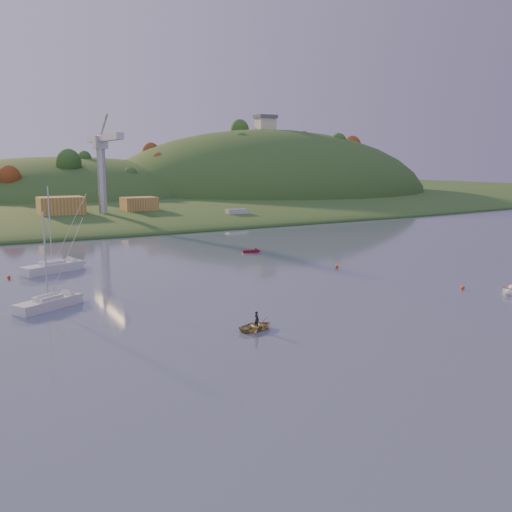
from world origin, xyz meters
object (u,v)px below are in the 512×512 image
sailboat_far (52,267)px  canoe (257,326)px  red_tender (254,251)px  sailboat_near (48,302)px

sailboat_far → canoe: 42.07m
sailboat_far → red_tender: 35.04m
canoe → sailboat_far: bearing=6.7°
sailboat_near → canoe: size_ratio=2.96×
red_tender → canoe: bearing=-102.1°
sailboat_far → canoe: (11.88, -40.35, -0.42)m
sailboat_near → red_tender: sailboat_near is taller
sailboat_near → red_tender: size_ratio=3.07×
red_tender → sailboat_far: bearing=-160.8°
sailboat_near → canoe: 24.62m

